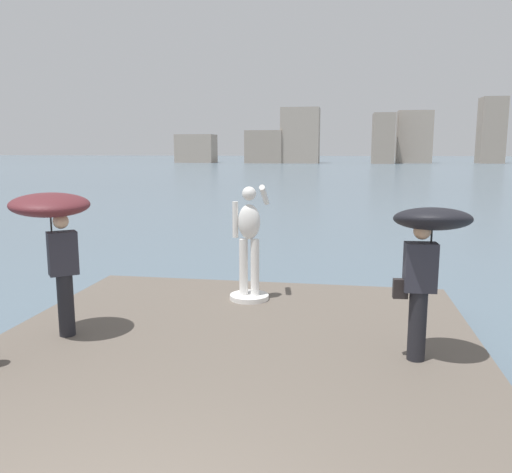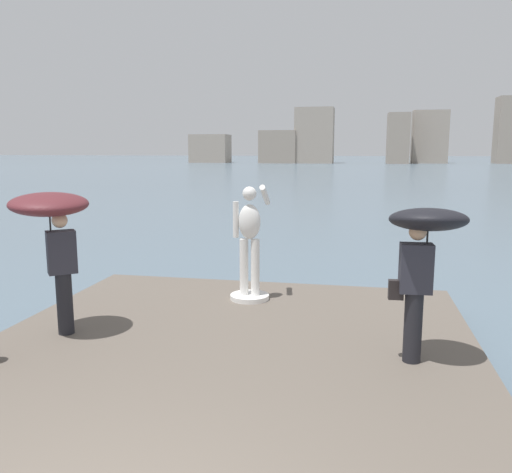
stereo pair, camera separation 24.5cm
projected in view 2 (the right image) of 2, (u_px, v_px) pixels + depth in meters
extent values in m
plane|color=slate|center=(338.00, 187.00, 41.84)|extent=(400.00, 400.00, 0.00)
cube|color=#60564C|center=(183.00, 429.00, 5.26)|extent=(6.65, 10.46, 0.40)
cylinder|color=white|center=(250.00, 297.00, 9.11)|extent=(0.68, 0.68, 0.08)
cylinder|color=white|center=(244.00, 267.00, 9.05)|extent=(0.15, 0.15, 0.98)
cylinder|color=white|center=(255.00, 267.00, 9.01)|extent=(0.15, 0.15, 0.98)
ellipsoid|color=white|center=(250.00, 222.00, 8.90)|extent=(0.38, 0.26, 0.60)
sphere|color=white|center=(249.00, 194.00, 8.82)|extent=(0.24, 0.24, 0.24)
cylinder|color=white|center=(236.00, 220.00, 8.94)|extent=(0.10, 0.10, 0.62)
cylinder|color=white|center=(265.00, 195.00, 9.04)|extent=(0.10, 0.59, 0.40)
cylinder|color=black|center=(65.00, 303.00, 7.36)|extent=(0.22, 0.22, 0.88)
cube|color=#2D2D38|center=(62.00, 252.00, 7.24)|extent=(0.45, 0.42, 0.60)
sphere|color=beige|center=(60.00, 220.00, 7.16)|extent=(0.21, 0.21, 0.21)
cylinder|color=#262626|center=(51.00, 229.00, 7.16)|extent=(0.02, 0.02, 0.55)
ellipsoid|color=#5B2328|center=(49.00, 204.00, 7.11)|extent=(1.49, 1.49, 0.37)
cylinder|color=black|center=(413.00, 327.00, 6.38)|extent=(0.22, 0.22, 0.88)
cube|color=#2D2D38|center=(416.00, 268.00, 6.26)|extent=(0.39, 0.26, 0.60)
sphere|color=tan|center=(418.00, 232.00, 6.18)|extent=(0.21, 0.21, 0.21)
cylinder|color=#262626|center=(427.00, 245.00, 6.23)|extent=(0.02, 0.02, 0.47)
ellipsoid|color=black|center=(428.00, 219.00, 6.18)|extent=(0.97, 0.99, 0.37)
cube|color=black|center=(396.00, 290.00, 6.35)|extent=(0.19, 0.11, 0.24)
cube|color=#A89989|center=(210.00, 149.00, 118.09)|extent=(8.47, 6.00, 6.25)
cube|color=gray|center=(278.00, 147.00, 113.91)|extent=(8.04, 5.59, 6.99)
cube|color=#A89989|center=(314.00, 136.00, 112.69)|extent=(8.19, 6.17, 11.77)
cube|color=gray|center=(398.00, 138.00, 109.02)|extent=(4.39, 6.63, 10.41)
cube|color=#A89989|center=(429.00, 137.00, 112.25)|extent=(7.29, 5.31, 11.16)
cube|color=gray|center=(509.00, 130.00, 109.56)|extent=(4.99, 5.18, 13.85)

